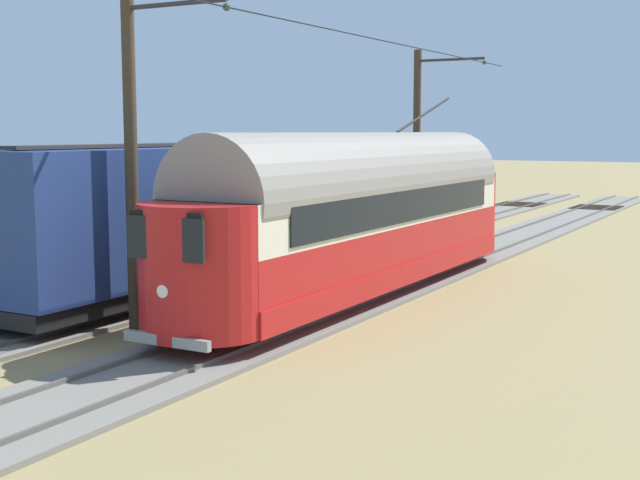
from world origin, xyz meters
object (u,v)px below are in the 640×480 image
(vintage_streetcar, at_px, (363,211))
(coach_adjacent, at_px, (171,215))
(catenary_pole_mid_near, at_px, (134,157))
(spare_tie_stack, at_px, (242,246))
(catenary_pole_foreground, at_px, (418,146))

(vintage_streetcar, height_order, coach_adjacent, vintage_streetcar)
(vintage_streetcar, relative_size, catenary_pole_mid_near, 2.26)
(vintage_streetcar, bearing_deg, spare_tie_stack, -35.18)
(catenary_pole_mid_near, bearing_deg, spare_tie_stack, -66.33)
(vintage_streetcar, bearing_deg, catenary_pole_mid_near, 68.03)
(coach_adjacent, height_order, catenary_pole_foreground, catenary_pole_foreground)
(catenary_pole_foreground, xyz_separation_m, spare_tie_stack, (4.95, 4.30, -3.53))
(coach_adjacent, distance_m, spare_tie_stack, 8.48)
(vintage_streetcar, height_order, spare_tie_stack, vintage_streetcar)
(vintage_streetcar, xyz_separation_m, catenary_pole_mid_near, (2.45, 6.08, 1.54))
(vintage_streetcar, xyz_separation_m, coach_adjacent, (4.38, 2.48, -0.09))
(catenary_pole_foreground, height_order, spare_tie_stack, catenary_pole_foreground)
(catenary_pole_mid_near, height_order, spare_tie_stack, catenary_pole_mid_near)
(coach_adjacent, relative_size, catenary_pole_mid_near, 1.63)
(vintage_streetcar, xyz_separation_m, spare_tie_stack, (7.40, -5.22, -1.99))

